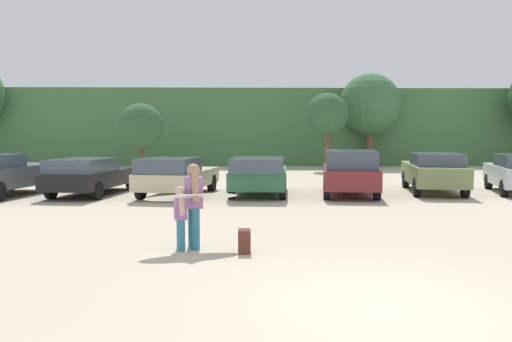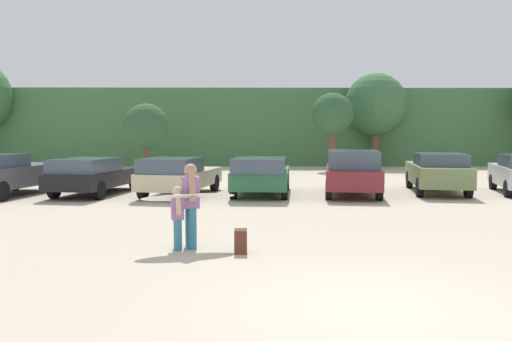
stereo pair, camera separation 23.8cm
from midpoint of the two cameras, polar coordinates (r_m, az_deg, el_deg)
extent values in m
plane|color=beige|center=(7.73, 12.99, -13.56)|extent=(120.00, 120.00, 0.00)
cube|color=#427042|center=(41.72, 1.71, 4.51)|extent=(108.00, 12.00, 5.08)
cylinder|color=brown|center=(32.30, -11.04, 1.31)|extent=(0.35, 0.35, 1.48)
sphere|color=#2D5633|center=(32.26, -11.09, 4.59)|extent=(2.60, 2.60, 2.60)
cylinder|color=brown|center=(32.38, 8.08, 2.06)|extent=(0.42, 0.42, 2.28)
sphere|color=#2D5633|center=(32.37, 8.12, 5.90)|extent=(2.41, 2.41, 2.41)
cylinder|color=brown|center=(35.90, 12.40, 2.25)|extent=(0.55, 0.55, 2.31)
sphere|color=#38663D|center=(35.92, 12.47, 6.75)|extent=(3.92, 3.92, 3.92)
cube|color=#4C4F54|center=(21.59, -24.01, -0.49)|extent=(2.69, 4.90, 0.73)
cylinder|color=black|center=(23.33, -23.47, -1.05)|extent=(0.35, 0.71, 0.68)
cylinder|color=black|center=(22.46, -20.06, -1.15)|extent=(0.35, 0.71, 0.68)
cylinder|color=black|center=(19.92, -24.57, -1.93)|extent=(0.35, 0.71, 0.68)
cube|color=black|center=(21.09, -15.83, -0.68)|extent=(2.66, 4.98, 0.56)
cube|color=#3F4C5B|center=(20.26, -16.92, 0.58)|extent=(2.13, 2.84, 0.48)
cylinder|color=black|center=(22.87, -16.02, -1.02)|extent=(0.33, 0.67, 0.64)
cylinder|color=black|center=(22.20, -12.16, -1.10)|extent=(0.33, 0.67, 0.64)
cylinder|color=black|center=(20.11, -19.85, -1.80)|extent=(0.33, 0.67, 0.64)
cylinder|color=black|center=(19.35, -15.57, -1.93)|extent=(0.33, 0.67, 0.64)
cube|color=beige|center=(20.15, -7.43, -0.74)|extent=(2.77, 4.73, 0.57)
cube|color=#3F4C5B|center=(19.09, -8.47, 0.58)|extent=(2.16, 2.45, 0.50)
cylinder|color=black|center=(21.84, -8.37, -1.12)|extent=(0.35, 0.68, 0.65)
cylinder|color=black|center=(21.33, -3.99, -1.21)|extent=(0.35, 0.68, 0.65)
cylinder|color=black|center=(19.11, -11.27, -1.92)|extent=(0.35, 0.68, 0.65)
cylinder|color=black|center=(18.53, -6.31, -2.06)|extent=(0.35, 0.68, 0.65)
cube|color=#2D6642|center=(20.12, 0.93, -0.68)|extent=(2.31, 4.44, 0.61)
cube|color=#3F4C5B|center=(19.04, 0.74, 0.66)|extent=(1.99, 2.59, 0.46)
cylinder|color=black|center=(21.61, -1.16, -1.14)|extent=(0.28, 0.66, 0.64)
cylinder|color=black|center=(21.52, 3.47, -1.18)|extent=(0.28, 0.66, 0.64)
cylinder|color=black|center=(18.82, -1.99, -1.95)|extent=(0.28, 0.66, 0.64)
cylinder|color=black|center=(18.71, 3.34, -1.99)|extent=(0.28, 0.66, 0.64)
cube|color=maroon|center=(20.33, 10.26, -0.55)|extent=(2.52, 4.82, 0.67)
cube|color=#3F4C5B|center=(19.68, 10.36, 1.19)|extent=(2.07, 2.74, 0.63)
cylinder|color=black|center=(21.85, 7.88, -1.07)|extent=(0.32, 0.70, 0.68)
cylinder|color=black|center=(21.92, 12.27, -1.11)|extent=(0.32, 0.70, 0.68)
cylinder|color=black|center=(18.83, 7.90, -1.92)|extent=(0.32, 0.70, 0.68)
cylinder|color=black|center=(18.91, 12.99, -1.96)|extent=(0.32, 0.70, 0.68)
cube|color=#6B7F4C|center=(21.84, 18.50, -0.30)|extent=(2.59, 4.96, 0.72)
cube|color=#3F4C5B|center=(21.15, 18.83, 1.13)|extent=(2.01, 2.42, 0.45)
cylinder|color=black|center=(23.29, 15.88, -0.86)|extent=(0.33, 0.71, 0.69)
cylinder|color=black|center=(23.54, 19.82, -0.90)|extent=(0.33, 0.71, 0.69)
cylinder|color=black|center=(20.22, 16.92, -1.63)|extent=(0.33, 0.71, 0.69)
cylinder|color=black|center=(20.51, 21.43, -1.66)|extent=(0.33, 0.71, 0.69)
cylinder|color=black|center=(23.85, 23.59, -1.03)|extent=(0.36, 0.64, 0.61)
cylinder|color=black|center=(21.24, 24.93, -1.68)|extent=(0.36, 0.64, 0.61)
cylinder|color=teal|center=(11.00, -6.03, -5.96)|extent=(0.19, 0.19, 0.81)
cylinder|color=teal|center=(11.28, -6.23, -5.71)|extent=(0.19, 0.19, 0.81)
cube|color=#9966A5|center=(11.04, -6.16, -2.18)|extent=(0.40, 0.47, 0.62)
sphere|color=tan|center=(11.00, -6.18, 0.10)|extent=(0.26, 0.26, 0.26)
cylinder|color=tan|center=(10.80, -6.01, -1.45)|extent=(0.21, 0.36, 0.66)
cylinder|color=tan|center=(11.24, -6.33, -1.23)|extent=(0.21, 0.37, 0.66)
cylinder|color=teal|center=(10.90, -7.42, -6.62)|extent=(0.14, 0.14, 0.60)
cylinder|color=teal|center=(11.11, -7.55, -6.42)|extent=(0.14, 0.14, 0.60)
cube|color=#9966A5|center=(10.92, -7.51, -3.78)|extent=(0.29, 0.35, 0.46)
sphere|color=#D8AD8C|center=(10.88, -7.53, -2.08)|extent=(0.19, 0.19, 0.19)
cylinder|color=#D8AD8C|center=(10.74, -7.42, -3.27)|extent=(0.17, 0.33, 0.48)
cylinder|color=#D8AD8C|center=(11.07, -7.62, -3.04)|extent=(0.13, 0.14, 0.49)
ellipsoid|color=white|center=(10.91, -6.37, -2.71)|extent=(1.95, 1.08, 0.24)
cube|color=#592D23|center=(10.64, -0.95, -7.28)|extent=(0.24, 0.34, 0.45)
camera|label=1|loc=(0.12, -89.54, 0.03)|focal=38.66mm
camera|label=2|loc=(0.12, 90.46, -0.03)|focal=38.66mm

